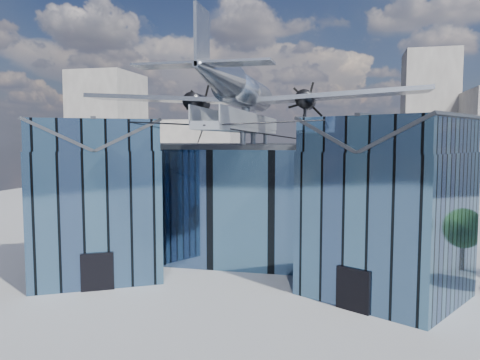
# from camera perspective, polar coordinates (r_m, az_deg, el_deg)

# --- Properties ---
(ground_plane) EXTENTS (120.00, 120.00, 0.00)m
(ground_plane) POSITION_cam_1_polar(r_m,az_deg,el_deg) (35.17, -0.76, -12.05)
(ground_plane) COLOR gray
(museum) EXTENTS (32.88, 24.50, 17.60)m
(museum) POSITION_cam_1_polar(r_m,az_deg,el_deg) (39.59, 1.26, -1.93)
(museum) COLOR #416285
(museum) RESTS_ON ground
(bg_towers) EXTENTS (77.00, 24.50, 26.00)m
(bg_towers) POSITION_cam_1_polar(r_m,az_deg,el_deg) (83.40, 8.60, 4.71)
(bg_towers) COLOR gray
(bg_towers) RESTS_ON ground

